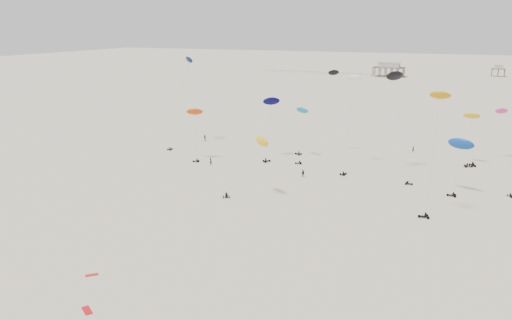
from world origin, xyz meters
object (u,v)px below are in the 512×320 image
at_px(pavilion_small, 498,71).
at_px(spectator_0, 211,165).
at_px(rig_4, 472,130).
at_px(pavilion_main, 389,70).

height_order(pavilion_small, spectator_0, pavilion_small).
relative_size(rig_4, spectator_0, 5.90).
bearing_deg(rig_4, pavilion_main, -110.20).
relative_size(pavilion_main, spectator_0, 9.29).
relative_size(pavilion_small, spectator_0, 3.98).
relative_size(pavilion_main, pavilion_small, 2.33).
xyz_separation_m(pavilion_small, rig_4, (-17.59, -249.80, 5.24)).
height_order(pavilion_small, rig_4, rig_4).
height_order(pavilion_main, rig_4, rig_4).
bearing_deg(spectator_0, pavilion_main, -58.86).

